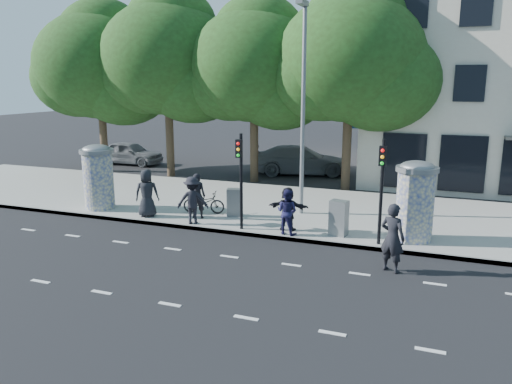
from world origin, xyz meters
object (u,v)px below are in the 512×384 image
at_px(ped_b, 197,196).
at_px(ped_c, 287,212).
at_px(ad_column_right, 415,199).
at_px(cabinet_right, 339,218).
at_px(man_road, 392,238).
at_px(ped_a, 147,193).
at_px(ped_d, 193,200).
at_px(cabinet_left, 234,202).
at_px(traffic_pole_near, 241,172).
at_px(bicycle, 204,202).
at_px(traffic_pole_far, 382,181).
at_px(ped_f, 288,209).
at_px(car_right, 300,160).
at_px(ad_column_left, 98,175).
at_px(car_left, 130,153).
at_px(street_lamp, 303,95).

bearing_deg(ped_b, ped_c, 154.59).
xyz_separation_m(ad_column_right, cabinet_right, (-2.41, -0.39, -0.78)).
relative_size(ped_c, man_road, 0.79).
relative_size(ped_a, ped_d, 1.06).
bearing_deg(cabinet_left, ped_d, -137.58).
height_order(traffic_pole_near, bicycle, traffic_pole_near).
height_order(traffic_pole_far, ped_f, traffic_pole_far).
bearing_deg(bicycle, ped_f, -116.63).
distance_m(ped_c, ped_d, 3.63).
distance_m(traffic_pole_near, ped_f, 2.10).
bearing_deg(ad_column_right, man_road, -98.49).
relative_size(ped_a, car_right, 0.33).
bearing_deg(traffic_pole_near, ad_column_left, 173.89).
bearing_deg(bicycle, cabinet_right, -111.46).
bearing_deg(man_road, car_right, -41.58).
height_order(ped_a, ped_c, ped_a).
relative_size(ad_column_left, man_road, 1.33).
distance_m(ped_a, man_road, 9.68).
distance_m(ad_column_left, ped_b, 4.50).
relative_size(traffic_pole_near, cabinet_left, 3.14).
height_order(ad_column_right, car_right, ad_column_right).
height_order(cabinet_left, car_left, car_left).
bearing_deg(ped_d, ped_f, 166.34).
bearing_deg(man_road, ad_column_right, -75.56).
relative_size(man_road, car_left, 0.46).
xyz_separation_m(ped_d, cabinet_right, (5.32, 0.46, -0.27)).
bearing_deg(ped_c, cabinet_right, -151.73).
bearing_deg(ped_b, cabinet_right, 162.67).
bearing_deg(bicycle, street_lamp, -81.30).
xyz_separation_m(bicycle, cabinet_left, (1.29, 0.03, 0.10)).
relative_size(bicycle, car_right, 0.29).
relative_size(bicycle, cabinet_right, 1.38).
bearing_deg(ped_a, traffic_pole_far, 153.66).
xyz_separation_m(ad_column_right, car_right, (-6.96, 10.96, -0.71)).
height_order(traffic_pole_far, bicycle, traffic_pole_far).
distance_m(street_lamp, ped_b, 5.55).
relative_size(ped_b, cabinet_left, 1.61).
height_order(ped_a, car_right, ped_a).
xyz_separation_m(traffic_pole_far, man_road, (0.59, -1.86, -1.23)).
distance_m(bicycle, car_right, 10.41).
bearing_deg(car_right, street_lamp, 178.43).
bearing_deg(ped_f, ad_column_left, -6.00).
relative_size(cabinet_right, car_right, 0.21).
bearing_deg(ped_d, street_lamp, -160.70).
height_order(ped_b, bicycle, ped_b).
bearing_deg(traffic_pole_near, car_left, 137.72).
height_order(ped_b, car_left, ped_b).
relative_size(ped_b, bicycle, 1.05).
relative_size(ped_a, ped_f, 1.20).
distance_m(street_lamp, cabinet_right, 5.06).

